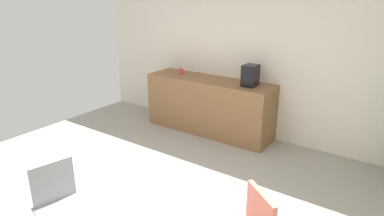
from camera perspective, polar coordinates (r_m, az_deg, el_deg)
name	(u,v)px	position (r m, az deg, el deg)	size (l,w,h in m)	color
wall_back	(252,55)	(5.35, 10.32, 8.93)	(6.00, 0.10, 2.60)	silver
counter_block	(209,106)	(5.52, 2.92, 0.42)	(2.15, 0.60, 0.90)	brown
chair_gray	(59,197)	(3.25, -21.89, -13.99)	(0.50, 0.50, 0.83)	silver
mug_white	(181,71)	(5.75, -1.96, 6.34)	(0.13, 0.08, 0.09)	#D84C4C
coffee_maker	(250,76)	(5.03, 9.95, 5.51)	(0.20, 0.24, 0.32)	black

